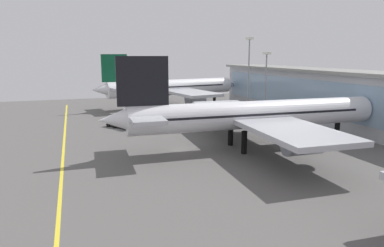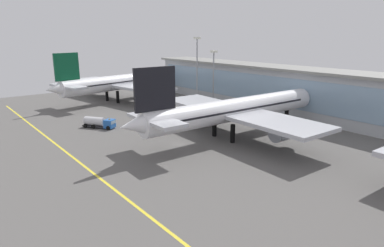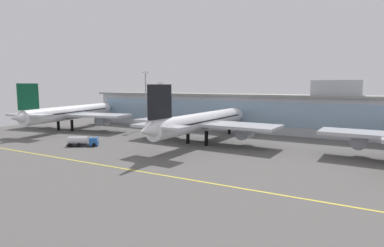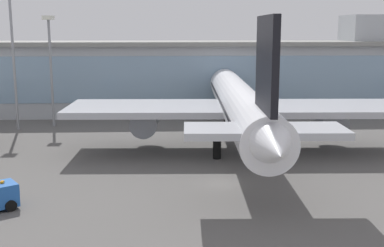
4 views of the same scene
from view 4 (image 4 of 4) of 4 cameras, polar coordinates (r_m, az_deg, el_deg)
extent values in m
plane|color=#5B5956|center=(55.49, 3.50, -6.96)|extent=(181.04, 181.04, 0.00)
cube|color=#ADB2B7|center=(99.83, 0.60, 5.11)|extent=(129.32, 12.00, 13.72)
cube|color=#84A3BC|center=(93.75, 0.82, 5.14)|extent=(124.14, 0.20, 8.78)
cube|color=gray|center=(99.35, 0.61, 9.27)|extent=(132.32, 14.00, 0.80)
cube|color=#ADB2B7|center=(110.60, 21.37, 10.06)|extent=(16.00, 10.00, 6.00)
cylinder|color=black|center=(65.25, 2.92, -2.23)|extent=(1.10, 1.10, 4.35)
cylinder|color=black|center=(65.99, 8.59, -2.19)|extent=(1.10, 1.10, 4.35)
cylinder|color=black|center=(88.48, 4.07, 1.26)|extent=(1.10, 1.10, 4.35)
cylinder|color=white|center=(68.66, 5.46, 2.33)|extent=(7.32, 51.27, 5.44)
cone|color=white|center=(95.51, 3.72, 4.78)|extent=(5.35, 5.08, 5.17)
cone|color=white|center=(41.88, 9.48, -2.79)|extent=(4.84, 6.15, 4.62)
cube|color=#84A3BC|center=(91.77, 3.91, 5.12)|extent=(4.22, 3.96, 1.63)
cube|color=black|center=(68.60, 5.47, 2.66)|extent=(7.07, 43.10, 0.44)
cube|color=#B7BAC1|center=(68.77, 5.45, 1.77)|extent=(47.77, 14.00, 0.87)
cylinder|color=#999EA8|center=(70.79, -5.47, 0.26)|extent=(4.05, 6.78, 3.81)
cylinder|color=#999EA8|center=(73.52, 15.59, 0.31)|extent=(4.05, 6.78, 3.81)
cube|color=black|center=(45.72, 8.65, 6.85)|extent=(0.99, 9.22, 8.71)
cube|color=#B7BAC1|center=(46.57, 8.43, -0.85)|extent=(15.35, 6.18, 0.70)
cylinder|color=black|center=(52.58, -21.07, -8.09)|extent=(1.08, 0.86, 1.10)
cylinder|color=black|center=(50.21, -20.24, -8.94)|extent=(1.08, 0.86, 1.10)
cube|color=#235BB2|center=(51.06, -21.02, -7.65)|extent=(3.39, 3.46, 2.20)
cube|color=#84A3BC|center=(50.91, -21.06, -7.13)|extent=(3.41, 3.43, 0.88)
cube|color=orange|center=(50.70, -21.12, -6.34)|extent=(0.30, 0.40, 0.20)
cylinder|color=gray|center=(89.52, -15.98, 5.54)|extent=(0.44, 0.44, 18.48)
cube|color=silver|center=(89.20, -16.31, 11.68)|extent=(1.80, 1.80, 0.70)
cylinder|color=gray|center=(88.04, -19.94, 6.64)|extent=(0.44, 0.44, 22.82)
camera|label=1|loc=(77.63, 62.63, 6.14)|focal=32.67mm
camera|label=2|loc=(66.38, 80.58, 8.21)|focal=31.49mm
camera|label=3|loc=(58.77, 107.66, -2.35)|focal=29.59mm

